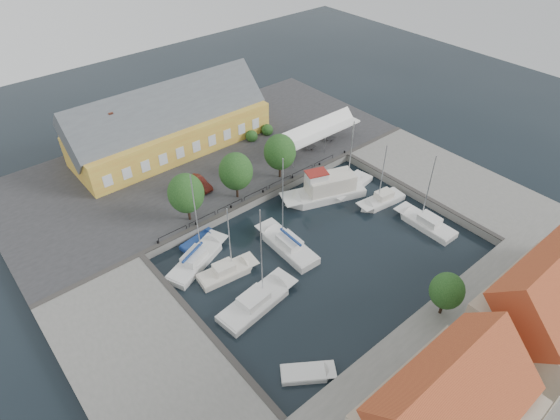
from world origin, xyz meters
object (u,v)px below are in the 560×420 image
car_silver (245,102)px  center_sailboat (287,246)px  trawler (326,191)px  west_boat_a (197,260)px  car_red (199,183)px  launch_sw (307,374)px  tent_canopy (317,131)px  east_boat_b (382,201)px  east_boat_a (350,186)px  east_boat_c (426,224)px  launch_nw (199,243)px  west_boat_b (227,273)px  warehouse (166,127)px  west_boat_c (256,303)px

car_silver → center_sailboat: bearing=176.3°
trawler → west_boat_a: west_boat_a is taller
car_red → launch_sw: 29.57m
tent_canopy → center_sailboat: (-16.69, -13.05, -3.32)m
launch_sw → east_boat_b: bearing=26.6°
car_red → center_sailboat: bearing=-87.5°
east_boat_a → launch_sw: 28.71m
east_boat_c → car_silver: bearing=87.8°
east_boat_c → launch_nw: size_ratio=2.13×
car_red → west_boat_b: west_boat_b is taller
west_boat_a → west_boat_b: size_ratio=1.25×
car_silver → warehouse: bearing=128.1°
east_boat_a → trawler: bearing=170.2°
west_boat_a → west_boat_b: bearing=-68.4°
car_silver → launch_nw: size_ratio=0.82×
tent_canopy → east_boat_a: (-2.57, -9.44, -3.42)m
launch_sw → car_red: bearing=75.8°
launch_nw → east_boat_c: bearing=-33.4°
west_boat_b → center_sailboat: bearing=-8.3°
east_boat_b → east_boat_c: bearing=-85.0°
launch_sw → launch_nw: launch_sw is taller
west_boat_c → car_silver: bearing=55.0°
tent_canopy → car_red: 18.84m
east_boat_a → launch_nw: (-21.39, 3.64, -0.17)m
tent_canopy → car_silver: tent_canopy is taller
trawler → west_boat_a: bearing=178.6°
warehouse → east_boat_a: warehouse is taller
east_boat_c → west_boat_a: size_ratio=0.87×
tent_canopy → west_boat_a: bearing=-162.1°
warehouse → east_boat_b: (14.72, -28.14, -4.17)m
west_boat_c → launch_sw: size_ratio=2.47×
tent_canopy → west_boat_b: bearing=-153.8°
west_boat_b → trawler: bearing=10.1°
tent_canopy → center_sailboat: bearing=-142.0°
car_silver → launch_nw: 33.76m
west_boat_b → launch_sw: west_boat_b is taller
car_silver → center_sailboat: center_sailboat is taller
warehouse → launch_nw: size_ratio=5.99×
center_sailboat → east_boat_a: (14.13, 3.61, -0.10)m
trawler → launch_sw: trawler is taller
east_boat_a → car_red: bearing=143.6°
east_boat_a → west_boat_c: bearing=-160.3°
west_boat_a → launch_sw: size_ratio=2.36×
tent_canopy → east_boat_c: bearing=-93.6°
trawler → launch_nw: (-17.49, 2.97, -0.93)m
west_boat_b → launch_sw: size_ratio=1.89×
trawler → east_boat_b: bearing=-50.2°
warehouse → launch_sw: warehouse is taller
tent_canopy → car_red: tent_canopy is taller
car_silver → car_red: car_red is taller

